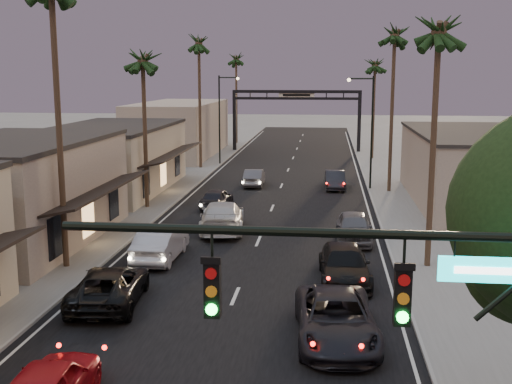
% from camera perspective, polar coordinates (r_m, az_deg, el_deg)
% --- Properties ---
extents(ground, '(200.00, 200.00, 0.00)m').
position_cam_1_polar(ground, '(47.40, 1.76, -0.70)').
color(ground, slate).
rests_on(ground, ground).
extents(road, '(14.00, 120.00, 0.02)m').
position_cam_1_polar(road, '(52.30, 2.20, 0.37)').
color(road, black).
rests_on(road, ground).
extents(sidewalk_left, '(5.00, 92.00, 0.12)m').
position_cam_1_polar(sidewalk_left, '(60.52, -6.32, 1.75)').
color(sidewalk_left, slate).
rests_on(sidewalk_left, ground).
extents(sidewalk_right, '(5.00, 92.00, 0.12)m').
position_cam_1_polar(sidewalk_right, '(59.35, 11.89, 1.41)').
color(sidewalk_right, slate).
rests_on(sidewalk_right, ground).
extents(storefront_mid, '(8.00, 14.00, 5.50)m').
position_cam_1_polar(storefront_mid, '(36.98, -20.61, -0.22)').
color(storefront_mid, gray).
rests_on(storefront_mid, ground).
extents(storefront_far, '(8.00, 16.00, 5.00)m').
position_cam_1_polar(storefront_far, '(51.59, -12.60, 2.78)').
color(storefront_far, '#B8AD8D').
rests_on(storefront_far, ground).
extents(storefront_dist, '(8.00, 20.00, 6.00)m').
position_cam_1_polar(storefront_dist, '(73.54, -6.82, 5.59)').
color(storefront_dist, gray).
rests_on(storefront_dist, ground).
extents(building_right, '(8.00, 18.00, 5.00)m').
position_cam_1_polar(building_right, '(47.95, 18.70, 1.91)').
color(building_right, gray).
rests_on(building_right, ground).
extents(traffic_signal, '(8.51, 0.22, 7.80)m').
position_cam_1_polar(traffic_signal, '(11.31, 16.32, -11.24)').
color(traffic_signal, black).
rests_on(traffic_signal, ground).
extents(arch, '(15.20, 0.40, 7.27)m').
position_cam_1_polar(arch, '(76.53, 3.61, 7.73)').
color(arch, black).
rests_on(arch, ground).
extents(streetlight_right, '(2.13, 0.30, 9.00)m').
position_cam_1_polar(streetlight_right, '(51.60, 9.97, 6.04)').
color(streetlight_right, black).
rests_on(streetlight_right, ground).
extents(streetlight_left, '(2.13, 0.30, 9.00)m').
position_cam_1_polar(streetlight_left, '(65.34, -3.03, 7.09)').
color(streetlight_left, black).
rests_on(streetlight_left, ground).
extents(palm_lc, '(3.20, 3.20, 12.20)m').
position_cam_1_polar(palm_lc, '(44.12, -10.06, 11.99)').
color(palm_lc, '#38281C').
rests_on(palm_lc, ground).
extents(palm_ld, '(3.20, 3.20, 14.20)m').
position_cam_1_polar(palm_ld, '(62.66, -5.11, 13.40)').
color(palm_ld, '#38281C').
rests_on(palm_ld, ground).
extents(palm_ra, '(3.20, 3.20, 13.20)m').
position_cam_1_polar(palm_ra, '(30.83, 15.99, 14.29)').
color(palm_ra, '#38281C').
rests_on(palm_ra, ground).
extents(palm_rb, '(3.20, 3.20, 14.20)m').
position_cam_1_polar(palm_rb, '(50.69, 12.25, 13.91)').
color(palm_rb, '#38281C').
rests_on(palm_rb, ground).
extents(palm_rc, '(3.20, 3.20, 12.20)m').
position_cam_1_polar(palm_rc, '(70.53, 10.55, 11.35)').
color(palm_rc, '#38281C').
rests_on(palm_rc, ground).
extents(palm_far, '(3.20, 3.20, 13.20)m').
position_cam_1_polar(palm_far, '(85.23, -1.78, 12.00)').
color(palm_far, '#38281C').
rests_on(palm_far, ground).
extents(oncoming_pickup, '(3.08, 5.73, 1.53)m').
position_cam_1_polar(oncoming_pickup, '(26.76, -12.89, -8.14)').
color(oncoming_pickup, black).
rests_on(oncoming_pickup, ground).
extents(oncoming_silver, '(1.83, 5.09, 1.67)m').
position_cam_1_polar(oncoming_silver, '(32.45, -8.48, -4.55)').
color(oncoming_silver, '#ACACB1').
rests_on(oncoming_silver, ground).
extents(oncoming_white, '(3.20, 6.38, 1.78)m').
position_cam_1_polar(oncoming_white, '(37.89, -3.02, -2.18)').
color(oncoming_white, '#B9B9B9').
rests_on(oncoming_white, ground).
extents(oncoming_dgrey, '(2.01, 4.31, 1.43)m').
position_cam_1_polar(oncoming_dgrey, '(44.27, -3.52, -0.57)').
color(oncoming_dgrey, black).
rests_on(oncoming_dgrey, ground).
extents(oncoming_grey_far, '(1.59, 4.32, 1.41)m').
position_cam_1_polar(oncoming_grey_far, '(53.08, -0.16, 1.29)').
color(oncoming_grey_far, '#4F4F54').
rests_on(oncoming_grey_far, ground).
extents(curbside_near, '(3.16, 6.06, 1.63)m').
position_cam_1_polar(curbside_near, '(22.83, 7.12, -11.12)').
color(curbside_near, black).
rests_on(curbside_near, ground).
extents(curbside_black, '(2.45, 5.44, 1.55)m').
position_cam_1_polar(curbside_black, '(29.08, 7.85, -6.43)').
color(curbside_black, black).
rests_on(curbside_black, ground).
extents(curbside_grey, '(1.93, 4.76, 1.62)m').
position_cam_1_polar(curbside_grey, '(35.92, 8.69, -3.13)').
color(curbside_grey, '#55565B').
rests_on(curbside_grey, ground).
extents(curbside_far, '(1.71, 4.46, 1.45)m').
position_cam_1_polar(curbside_far, '(52.15, 7.03, 1.07)').
color(curbside_far, black).
rests_on(curbside_far, ground).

